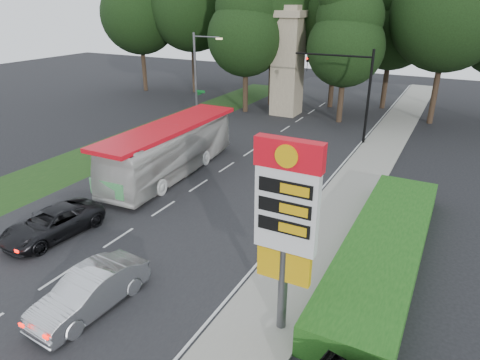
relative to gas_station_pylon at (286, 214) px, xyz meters
The scene contains 16 objects.
ground 10.41m from the gas_station_pylon, 167.77° to the right, with size 120.00×120.00×0.00m, color black.
road_surface 14.30m from the gas_station_pylon, 132.60° to the left, with size 14.00×80.00×0.02m, color black.
sidewalk_right 10.95m from the gas_station_pylon, 94.00° to the left, with size 3.00×80.00×0.12m, color gray.
grass_verge_left 25.01m from the gas_station_pylon, 139.44° to the left, with size 5.00×50.00×0.02m, color #193814.
hedge 7.49m from the gas_station_pylon, 69.05° to the left, with size 3.00×14.00×1.20m, color #184C14.
gas_station_pylon is the anchor object (origin of this frame).
traffic_signal_mast 22.29m from the gas_station_pylon, 99.09° to the left, with size 6.10×0.35×7.20m.
streetlight_signs 25.74m from the gas_station_pylon, 128.96° to the left, with size 2.75×0.98×8.00m.
monument 30.17m from the gas_station_pylon, 111.80° to the left, with size 3.00×3.00×10.05m.
tree_west_near 40.31m from the gas_station_pylon, 118.74° to the left, with size 8.40×8.40×16.50m.
tree_east_near 35.54m from the gas_station_pylon, 95.22° to the left, with size 8.12×8.12×15.95m.
tree_monument_left 31.28m from the gas_station_pylon, 119.37° to the left, with size 7.28×7.28×14.30m.
tree_monument_right 28.32m from the gas_station_pylon, 101.71° to the left, with size 6.72×6.72×13.20m.
transit_bus 15.66m from the gas_station_pylon, 140.06° to the left, with size 2.75×11.76×3.28m, color silver.
sedan_silver 7.86m from the gas_station_pylon, 160.85° to the right, with size 1.62×4.64×1.53m, color #AFB1B7.
suv_charcoal 12.70m from the gas_station_pylon, behind, with size 2.25×4.87×1.35m, color black.
Camera 1 is at (13.35, -8.95, 10.52)m, focal length 32.00 mm.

